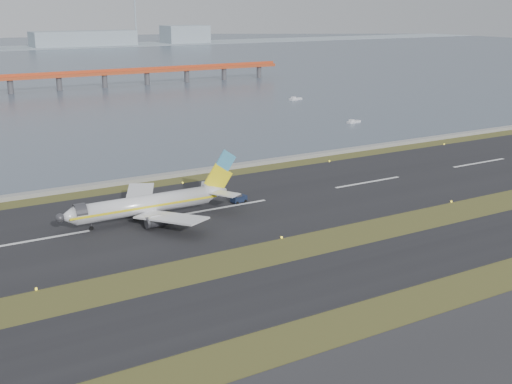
{
  "coord_description": "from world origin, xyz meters",
  "views": [
    {
      "loc": [
        -61.95,
        -87.71,
        42.19
      ],
      "look_at": [
        2.97,
        22.0,
        5.07
      ],
      "focal_mm": 45.0,
      "sensor_mm": 36.0,
      "label": 1
    }
  ],
  "objects": [
    {
      "name": "pushback_tug",
      "position": [
        4.1,
        31.53,
        1.07
      ],
      "size": [
        3.7,
        2.52,
        2.2
      ],
      "rotation": [
        0.0,
        0.0,
        0.16
      ],
      "color": "#121C33",
      "rests_on": "ground"
    },
    {
      "name": "seawall",
      "position": [
        0.0,
        60.0,
        0.5
      ],
      "size": [
        1000.0,
        2.5,
        1.0
      ],
      "primitive_type": "cube",
      "color": "gray",
      "rests_on": "ground"
    },
    {
      "name": "workboat_far",
      "position": [
        105.5,
        159.4,
        0.54
      ],
      "size": [
        7.3,
        3.87,
        1.69
      ],
      "rotation": [
        0.0,
        0.0,
        0.25
      ],
      "color": "silver",
      "rests_on": "ground"
    },
    {
      "name": "runway_strip",
      "position": [
        0.0,
        30.0,
        0.05
      ],
      "size": [
        1000.0,
        45.0,
        0.1
      ],
      "primitive_type": "cube",
      "color": "black",
      "rests_on": "ground"
    },
    {
      "name": "airliner",
      "position": [
        -16.98,
        30.3,
        3.46
      ],
      "size": [
        38.52,
        32.89,
        12.8
      ],
      "color": "white",
      "rests_on": "ground"
    },
    {
      "name": "workboat_near",
      "position": [
        90.27,
        97.94,
        0.47
      ],
      "size": [
        6.32,
        3.12,
        1.47
      ],
      "rotation": [
        0.0,
        0.0,
        0.21
      ],
      "color": "silver",
      "rests_on": "ground"
    },
    {
      "name": "red_pier",
      "position": [
        20.0,
        250.0,
        7.28
      ],
      "size": [
        260.0,
        5.0,
        10.2
      ],
      "color": "#BF4620",
      "rests_on": "ground"
    },
    {
      "name": "ground",
      "position": [
        0.0,
        0.0,
        0.0
      ],
      "size": [
        1000.0,
        1000.0,
        0.0
      ],
      "primitive_type": "plane",
      "color": "#374819",
      "rests_on": "ground"
    },
    {
      "name": "taxiway_strip",
      "position": [
        0.0,
        -12.0,
        0.05
      ],
      "size": [
        1000.0,
        18.0,
        0.1
      ],
      "primitive_type": "cube",
      "color": "black",
      "rests_on": "ground"
    }
  ]
}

